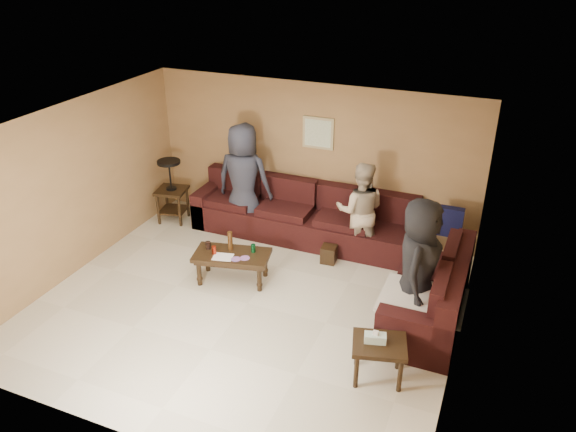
% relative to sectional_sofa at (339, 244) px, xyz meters
% --- Properties ---
extents(room, '(5.60, 5.50, 2.50)m').
position_rel_sectional_sofa_xyz_m(room, '(-0.81, -1.52, 1.34)').
color(room, beige).
rests_on(room, ground).
extents(sectional_sofa, '(4.65, 2.90, 0.97)m').
position_rel_sectional_sofa_xyz_m(sectional_sofa, '(0.00, 0.00, 0.00)').
color(sectional_sofa, black).
rests_on(sectional_sofa, ground).
extents(coffee_table, '(1.17, 0.76, 0.73)m').
position_rel_sectional_sofa_xyz_m(coffee_table, '(-1.27, -1.07, 0.06)').
color(coffee_table, black).
rests_on(coffee_table, ground).
extents(end_table_left, '(0.58, 0.58, 1.12)m').
position_rel_sectional_sofa_xyz_m(end_table_left, '(-3.13, 0.27, 0.26)').
color(end_table_left, black).
rests_on(end_table_left, ground).
extents(side_table_right, '(0.70, 0.62, 0.64)m').
position_rel_sectional_sofa_xyz_m(side_table_right, '(1.18, -2.24, 0.10)').
color(side_table_right, black).
rests_on(side_table_right, ground).
extents(waste_bin, '(0.24, 0.24, 0.27)m').
position_rel_sectional_sofa_xyz_m(waste_bin, '(-0.14, -0.05, -0.19)').
color(waste_bin, black).
rests_on(waste_bin, ground).
extents(wall_art, '(0.52, 0.04, 0.52)m').
position_rel_sectional_sofa_xyz_m(wall_art, '(-0.71, 0.96, 1.37)').
color(wall_art, tan).
rests_on(wall_art, ground).
extents(person_left, '(0.97, 0.68, 1.89)m').
position_rel_sectional_sofa_xyz_m(person_left, '(-1.79, 0.39, 0.62)').
color(person_left, '#272A37').
rests_on(person_left, ground).
extents(person_middle, '(0.88, 0.75, 1.55)m').
position_rel_sectional_sofa_xyz_m(person_middle, '(0.22, 0.33, 0.45)').
color(person_middle, tan).
rests_on(person_middle, ground).
extents(person_right, '(0.57, 0.87, 1.78)m').
position_rel_sectional_sofa_xyz_m(person_right, '(1.35, -1.12, 0.57)').
color(person_right, black).
rests_on(person_right, ground).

